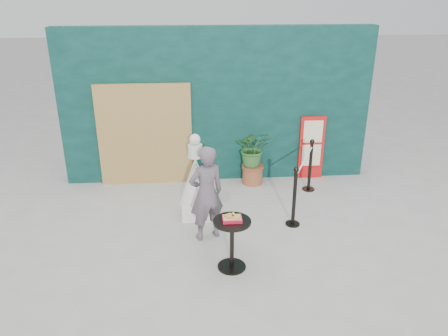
% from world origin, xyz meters
% --- Properties ---
extents(ground, '(60.00, 60.00, 0.00)m').
position_xyz_m(ground, '(0.00, 0.00, 0.00)').
color(ground, '#ADAAA5').
rests_on(ground, ground).
extents(back_wall, '(6.00, 0.30, 3.00)m').
position_xyz_m(back_wall, '(0.00, 3.15, 1.50)').
color(back_wall, '#092C28').
rests_on(back_wall, ground).
extents(bamboo_fence, '(1.80, 0.08, 2.00)m').
position_xyz_m(bamboo_fence, '(-1.40, 2.94, 1.00)').
color(bamboo_fence, tan).
rests_on(bamboo_fence, ground).
extents(woman, '(0.65, 0.54, 1.52)m').
position_xyz_m(woman, '(-0.30, 0.79, 0.76)').
color(woman, '#61535A').
rests_on(woman, ground).
extents(menu_board, '(0.50, 0.07, 1.30)m').
position_xyz_m(menu_board, '(1.90, 2.95, 0.65)').
color(menu_board, red).
rests_on(menu_board, ground).
extents(statue, '(0.58, 0.58, 1.48)m').
position_xyz_m(statue, '(-0.45, 1.49, 0.60)').
color(statue, white).
rests_on(statue, ground).
extents(cafe_table, '(0.52, 0.52, 0.75)m').
position_xyz_m(cafe_table, '(0.02, -0.04, 0.50)').
color(cafe_table, black).
rests_on(cafe_table, ground).
extents(food_basket, '(0.26, 0.19, 0.11)m').
position_xyz_m(food_basket, '(0.02, -0.04, 0.79)').
color(food_basket, red).
rests_on(food_basket, cafe_table).
extents(planter, '(0.66, 0.57, 1.11)m').
position_xyz_m(planter, '(0.69, 2.76, 0.65)').
color(planter, '#985131').
rests_on(planter, ground).
extents(stanchion_barrier, '(0.84, 1.54, 1.03)m').
position_xyz_m(stanchion_barrier, '(1.44, 1.72, 0.49)').
color(stanchion_barrier, black).
rests_on(stanchion_barrier, ground).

